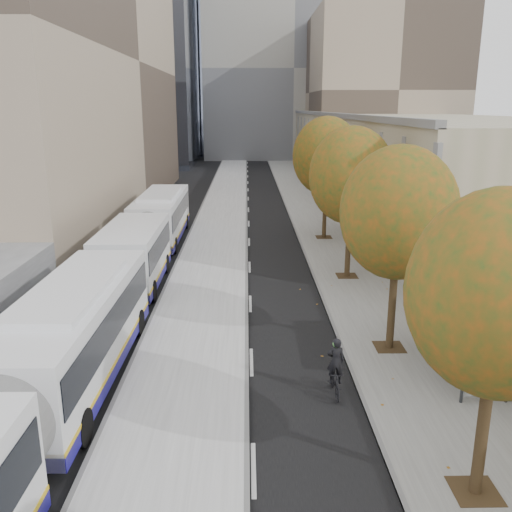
{
  "coord_description": "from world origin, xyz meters",
  "views": [
    {
      "loc": [
        -1.79,
        -5.81,
        8.89
      ],
      "look_at": [
        -1.39,
        17.34,
        2.5
      ],
      "focal_mm": 38.0,
      "sensor_mm": 36.0,
      "label": 1
    }
  ],
  "objects_px": {
    "bus_shelter": "(471,315)",
    "cyclist": "(335,374)",
    "bus_far": "(151,229)",
    "bus_near": "(21,401)",
    "distant_car": "(176,206)"
  },
  "relations": [
    {
      "from": "bus_shelter",
      "to": "distant_car",
      "type": "distance_m",
      "value": 32.15
    },
    {
      "from": "bus_far",
      "to": "bus_near",
      "type": "bearing_deg",
      "value": -90.33
    },
    {
      "from": "bus_shelter",
      "to": "bus_far",
      "type": "relative_size",
      "value": 0.23
    },
    {
      "from": "bus_shelter",
      "to": "bus_far",
      "type": "xyz_separation_m",
      "value": [
        -13.28,
        15.44,
        -0.47
      ]
    },
    {
      "from": "bus_shelter",
      "to": "bus_near",
      "type": "bearing_deg",
      "value": -161.33
    },
    {
      "from": "bus_far",
      "to": "cyclist",
      "type": "distance_m",
      "value": 18.82
    },
    {
      "from": "cyclist",
      "to": "distant_car",
      "type": "bearing_deg",
      "value": 104.91
    },
    {
      "from": "bus_far",
      "to": "distant_car",
      "type": "distance_m",
      "value": 13.71
    },
    {
      "from": "bus_far",
      "to": "distant_car",
      "type": "height_order",
      "value": "bus_far"
    },
    {
      "from": "distant_car",
      "to": "bus_near",
      "type": "bearing_deg",
      "value": -102.41
    },
    {
      "from": "bus_far",
      "to": "distant_car",
      "type": "bearing_deg",
      "value": 90.77
    },
    {
      "from": "bus_near",
      "to": "cyclist",
      "type": "distance_m",
      "value": 9.14
    },
    {
      "from": "bus_shelter",
      "to": "distant_car",
      "type": "bearing_deg",
      "value": 115.02
    },
    {
      "from": "bus_shelter",
      "to": "cyclist",
      "type": "bearing_deg",
      "value": -164.66
    },
    {
      "from": "bus_shelter",
      "to": "bus_near",
      "type": "xyz_separation_m",
      "value": [
        -13.22,
        -4.47,
        -0.46
      ]
    }
  ]
}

